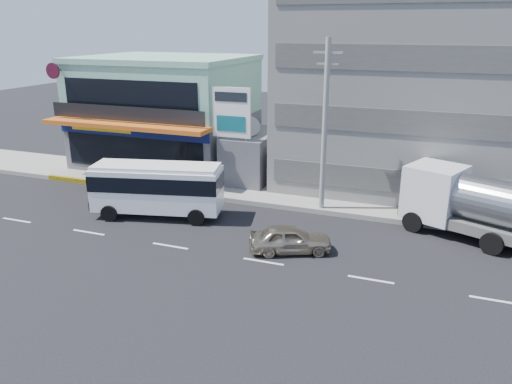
% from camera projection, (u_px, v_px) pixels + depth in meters
% --- Properties ---
extents(ground, '(120.00, 120.00, 0.00)m').
position_uv_depth(ground, '(170.00, 246.00, 25.16)').
color(ground, black).
rests_on(ground, ground).
extents(sidewalk, '(70.00, 5.00, 0.30)m').
position_uv_depth(sidewalk, '(314.00, 197.00, 31.89)').
color(sidewalk, gray).
rests_on(sidewalk, ground).
extents(shop_building, '(12.40, 11.70, 8.00)m').
position_uv_depth(shop_building, '(167.00, 114.00, 38.95)').
color(shop_building, '#4E4E54').
rests_on(shop_building, ground).
extents(concrete_building, '(16.00, 12.00, 14.00)m').
position_uv_depth(concrete_building, '(412.00, 83.00, 32.94)').
color(concrete_building, slate).
rests_on(concrete_building, ground).
extents(gap_structure, '(3.00, 6.00, 3.50)m').
position_uv_depth(gap_structure, '(254.00, 157.00, 35.27)').
color(gap_structure, '#4E4E54').
rests_on(gap_structure, ground).
extents(satellite_dish, '(1.50, 1.50, 0.15)m').
position_uv_depth(satellite_dish, '(249.00, 134.00, 33.80)').
color(satellite_dish, slate).
rests_on(satellite_dish, gap_structure).
extents(billboard, '(2.60, 0.18, 6.90)m').
position_uv_depth(billboard, '(232.00, 118.00, 31.94)').
color(billboard, gray).
rests_on(billboard, ground).
extents(utility_pole_near, '(1.60, 0.30, 10.00)m').
position_uv_depth(utility_pole_near, '(325.00, 127.00, 28.11)').
color(utility_pole_near, '#999993').
rests_on(utility_pole_near, ground).
extents(minibus, '(7.75, 4.00, 3.10)m').
position_uv_depth(minibus, '(157.00, 186.00, 28.59)').
color(minibus, white).
rests_on(minibus, ground).
extents(sedan, '(4.31, 3.05, 1.36)m').
position_uv_depth(sedan, '(290.00, 239.00, 24.33)').
color(sedan, tan).
rests_on(sedan, ground).
extents(tanker_truck, '(9.18, 5.81, 3.50)m').
position_uv_depth(tanker_truck, '(486.00, 207.00, 25.18)').
color(tanker_truck, silver).
rests_on(tanker_truck, ground).
extents(motorcycle_rider, '(1.92, 1.05, 2.33)m').
position_uv_depth(motorcycle_rider, '(108.00, 192.00, 30.88)').
color(motorcycle_rider, '#5E0D13').
rests_on(motorcycle_rider, ground).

